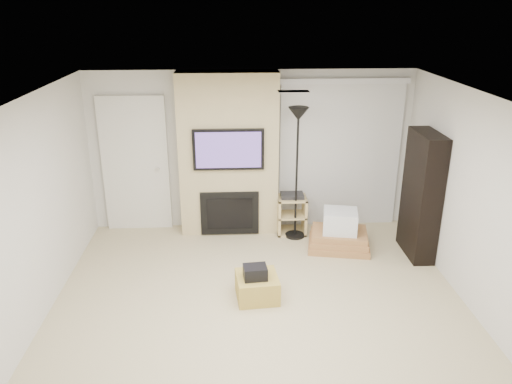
{
  "coord_description": "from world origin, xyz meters",
  "views": [
    {
      "loc": [
        -0.3,
        -4.77,
        3.43
      ],
      "look_at": [
        0.0,
        1.2,
        1.15
      ],
      "focal_mm": 35.0,
      "sensor_mm": 36.0,
      "label": 1
    }
  ],
  "objects_px": {
    "floor_lamp": "(298,137)",
    "av_stand": "(292,212)",
    "box_stack": "(339,234)",
    "ottoman": "(257,287)",
    "bookshelf": "(421,195)"
  },
  "relations": [
    {
      "from": "ottoman",
      "to": "floor_lamp",
      "type": "height_order",
      "value": "floor_lamp"
    },
    {
      "from": "floor_lamp",
      "to": "av_stand",
      "type": "distance_m",
      "value": 1.26
    },
    {
      "from": "av_stand",
      "to": "box_stack",
      "type": "relative_size",
      "value": 0.66
    },
    {
      "from": "ottoman",
      "to": "box_stack",
      "type": "distance_m",
      "value": 1.82
    },
    {
      "from": "ottoman",
      "to": "floor_lamp",
      "type": "xyz_separation_m",
      "value": [
        0.68,
        1.7,
        1.45
      ]
    },
    {
      "from": "bookshelf",
      "to": "floor_lamp",
      "type": "bearing_deg",
      "value": 159.12
    },
    {
      "from": "floor_lamp",
      "to": "box_stack",
      "type": "xyz_separation_m",
      "value": [
        0.6,
        -0.42,
        -1.37
      ]
    },
    {
      "from": "floor_lamp",
      "to": "bookshelf",
      "type": "height_order",
      "value": "floor_lamp"
    },
    {
      "from": "ottoman",
      "to": "av_stand",
      "type": "height_order",
      "value": "av_stand"
    },
    {
      "from": "floor_lamp",
      "to": "bookshelf",
      "type": "distance_m",
      "value": 1.93
    },
    {
      "from": "floor_lamp",
      "to": "bookshelf",
      "type": "xyz_separation_m",
      "value": [
        1.68,
        -0.64,
        -0.7
      ]
    },
    {
      "from": "ottoman",
      "to": "floor_lamp",
      "type": "distance_m",
      "value": 2.34
    },
    {
      "from": "ottoman",
      "to": "box_stack",
      "type": "bearing_deg",
      "value": 44.97
    },
    {
      "from": "ottoman",
      "to": "av_stand",
      "type": "xyz_separation_m",
      "value": [
        0.64,
        1.84,
        0.2
      ]
    },
    {
      "from": "ottoman",
      "to": "bookshelf",
      "type": "height_order",
      "value": "bookshelf"
    }
  ]
}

